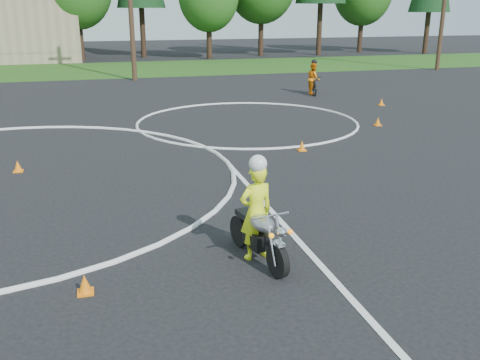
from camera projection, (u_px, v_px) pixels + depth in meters
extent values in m
cube|color=#1E4714|center=(50.00, 71.00, 35.06)|extent=(120.00, 10.00, 0.02)
torus|color=silver|center=(247.00, 122.00, 19.65)|extent=(8.10, 8.10, 0.10)
cube|color=silver|center=(292.00, 234.00, 9.97)|extent=(0.12, 10.00, 0.01)
cylinder|color=black|center=(278.00, 260.00, 8.32)|extent=(0.22, 0.57, 0.56)
cylinder|color=black|center=(240.00, 231.00, 9.42)|extent=(0.22, 0.57, 0.56)
cube|color=black|center=(256.00, 239.00, 8.88)|extent=(0.36, 0.55, 0.28)
ellipsoid|color=#9E9EA2|center=(262.00, 223.00, 8.61)|extent=(0.45, 0.65, 0.26)
cube|color=black|center=(248.00, 215.00, 9.02)|extent=(0.35, 0.59, 0.09)
cylinder|color=white|center=(271.00, 241.00, 8.24)|extent=(0.11, 0.33, 0.75)
cylinder|color=silver|center=(280.00, 239.00, 8.32)|extent=(0.11, 0.33, 0.75)
cube|color=silver|center=(279.00, 244.00, 8.21)|extent=(0.17, 0.23, 0.05)
cylinder|color=silver|center=(271.00, 216.00, 8.31)|extent=(0.64, 0.17, 0.03)
sphere|color=silver|center=(282.00, 233.00, 8.08)|extent=(0.17, 0.17, 0.17)
sphere|color=orange|center=(271.00, 236.00, 8.03)|extent=(0.08, 0.08, 0.08)
sphere|color=orange|center=(290.00, 232.00, 8.18)|extent=(0.08, 0.08, 0.08)
cylinder|color=silver|center=(253.00, 234.00, 9.28)|extent=(0.23, 0.74, 0.07)
imported|color=#E9FF1A|center=(256.00, 212.00, 8.79)|extent=(0.67, 0.51, 1.64)
sphere|color=silver|center=(258.00, 164.00, 8.49)|extent=(0.30, 0.30, 0.30)
imported|color=black|center=(313.00, 85.00, 25.77)|extent=(0.96, 1.82, 0.91)
imported|color=orange|center=(314.00, 79.00, 25.68)|extent=(0.72, 0.84, 1.52)
sphere|color=black|center=(314.00, 62.00, 25.44)|extent=(0.26, 0.26, 0.26)
cone|color=orange|center=(85.00, 284.00, 7.87)|extent=(0.22, 0.22, 0.30)
cube|color=orange|center=(86.00, 292.00, 7.91)|extent=(0.24, 0.24, 0.03)
cone|color=orange|center=(378.00, 121.00, 19.05)|extent=(0.22, 0.22, 0.30)
cube|color=orange|center=(378.00, 125.00, 19.09)|extent=(0.24, 0.24, 0.03)
cone|color=orange|center=(302.00, 146.00, 15.71)|extent=(0.22, 0.22, 0.30)
cube|color=orange|center=(302.00, 150.00, 15.75)|extent=(0.24, 0.24, 0.03)
cone|color=orange|center=(381.00, 102.00, 22.96)|extent=(0.22, 0.22, 0.30)
cube|color=orange|center=(381.00, 105.00, 23.00)|extent=(0.24, 0.24, 0.03)
cone|color=orange|center=(18.00, 166.00, 13.70)|extent=(0.22, 0.22, 0.30)
cube|color=orange|center=(18.00, 171.00, 13.74)|extent=(0.24, 0.24, 0.03)
cylinder|color=#382619|center=(81.00, 40.00, 41.49)|extent=(0.44, 0.44, 3.24)
cylinder|color=#382619|center=(143.00, 33.00, 44.47)|extent=(0.44, 0.44, 3.96)
cylinder|color=#382619|center=(209.00, 41.00, 43.14)|extent=(0.44, 0.44, 2.88)
cylinder|color=#382619|center=(261.00, 34.00, 46.12)|extent=(0.44, 0.44, 3.60)
cylinder|color=#382619|center=(319.00, 30.00, 46.35)|extent=(0.44, 0.44, 4.32)
cylinder|color=#382619|center=(360.00, 34.00, 49.61)|extent=(0.44, 0.44, 3.24)
cylinder|color=#382619|center=(426.00, 33.00, 48.06)|extent=(0.44, 0.44, 3.60)
cylinder|color=#382619|center=(28.00, 42.00, 41.46)|extent=(0.44, 0.44, 2.88)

